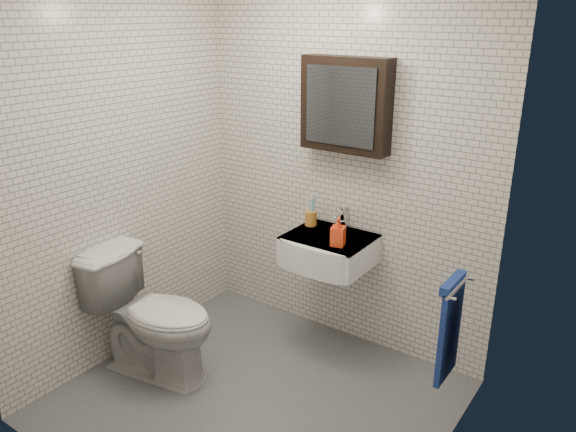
% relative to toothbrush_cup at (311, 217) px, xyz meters
% --- Properties ---
extents(ground, '(2.20, 2.00, 0.01)m').
position_rel_toothbrush_cup_xyz_m(ground, '(0.16, -0.87, -0.90)').
color(ground, '#4E5156').
rests_on(ground, ground).
extents(room_shell, '(2.22, 2.02, 2.51)m').
position_rel_toothbrush_cup_xyz_m(room_shell, '(0.16, -0.87, 0.56)').
color(room_shell, silver).
rests_on(room_shell, ground).
extents(washbasin, '(0.55, 0.50, 0.20)m').
position_rel_toothbrush_cup_xyz_m(washbasin, '(0.21, -0.14, -0.15)').
color(washbasin, white).
rests_on(washbasin, room_shell).
extents(faucet, '(0.06, 0.20, 0.15)m').
position_rel_toothbrush_cup_xyz_m(faucet, '(0.21, 0.06, 0.01)').
color(faucet, silver).
rests_on(faucet, washbasin).
extents(mirror_cabinet, '(0.60, 0.15, 0.60)m').
position_rel_toothbrush_cup_xyz_m(mirror_cabinet, '(0.21, 0.05, 0.79)').
color(mirror_cabinet, black).
rests_on(mirror_cabinet, room_shell).
extents(towel_rail, '(0.09, 0.30, 0.58)m').
position_rel_toothbrush_cup_xyz_m(towel_rail, '(1.21, -0.52, -0.18)').
color(towel_rail, silver).
rests_on(towel_rail, room_shell).
extents(toothbrush_cup, '(0.11, 0.11, 0.23)m').
position_rel_toothbrush_cup_xyz_m(toothbrush_cup, '(0.00, 0.00, 0.00)').
color(toothbrush_cup, '#BC7B2F').
rests_on(toothbrush_cup, washbasin).
extents(soap_bottle, '(0.11, 0.11, 0.19)m').
position_rel_toothbrush_cup_xyz_m(soap_bottle, '(0.34, -0.20, 0.04)').
color(soap_bottle, orange).
rests_on(soap_bottle, washbasin).
extents(toilet, '(0.89, 0.61, 0.84)m').
position_rel_toothbrush_cup_xyz_m(toilet, '(-0.54, -1.00, -0.49)').
color(toilet, silver).
rests_on(toilet, ground).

